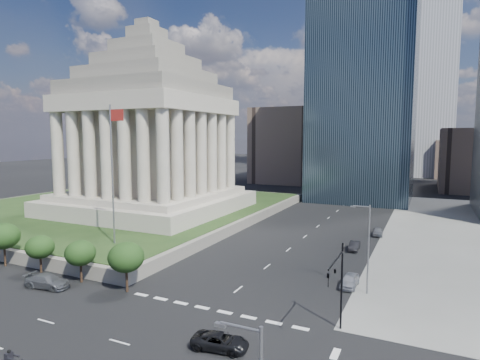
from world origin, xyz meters
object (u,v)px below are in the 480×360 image
Objects in this scene: parked_sedan_far at (378,232)px; traffic_signal_ne at (338,279)px; pickup_truck at (220,341)px; parked_sedan_mid at (354,246)px; flagpole at (113,167)px; suv_grey at (47,281)px; parked_sedan_near at (350,281)px; war_memorial at (149,117)px; street_lamp_north at (367,244)px.

traffic_signal_ne is at bearing -93.44° from parked_sedan_far.
parked_sedan_mid is (4.96, 34.27, -0.00)m from pickup_truck.
pickup_truck is at bearing -103.93° from parked_sedan_far.
parked_sedan_far is (2.16, 11.23, 0.05)m from parked_sedan_mid.
flagpole reaches higher than pickup_truck.
suv_grey reaches higher than parked_sedan_far.
parked_sedan_near is 15.85m from parked_sedan_mid.
traffic_signal_ne reaches higher than suv_grey.
parked_sedan_near reaches higher than parked_sedan_far.
pickup_truck is 24.64m from suv_grey.
parked_sedan_near reaches higher than pickup_truck.
war_memorial reaches higher than parked_sedan_mid.
parked_sedan_far is at bearing 93.90° from street_lamp_north.
street_lamp_north is 1.86× the size of suv_grey.
pickup_truck is at bearing -105.28° from suv_grey.
street_lamp_north is 2.38× the size of parked_sedan_far.
traffic_signal_ne is at bearing -85.54° from parked_sedan_mid.
traffic_signal_ne reaches higher than pickup_truck.
war_memorial is at bearing 116.89° from flagpole.
parked_sedan_far is at bearing 41.31° from flagpole.
traffic_signal_ne is at bearing -94.19° from street_lamp_north.
flagpole is (12.17, -24.00, -8.29)m from war_memorial.
parked_sedan_near is at bearing -25.60° from war_memorial.
traffic_signal_ne reaches higher than parked_sedan_mid.
pickup_truck is at bearing -31.98° from flagpole.
traffic_signal_ne is 39.78m from parked_sedan_far.
street_lamp_north is (0.83, 11.30, 0.41)m from traffic_signal_ne.
traffic_signal_ne is 1.68× the size of pickup_truck.
parked_sedan_mid is 0.96× the size of parked_sedan_far.
street_lamp_north reaches higher than parked_sedan_mid.
war_memorial is at bearing 34.89° from pickup_truck.
suv_grey is (13.86, -37.00, -20.62)m from war_memorial.
parked_sedan_mid is at bearing -105.91° from parked_sedan_far.
war_memorial reaches higher than parked_sedan_far.
parked_sedan_mid is (-2.12, 15.71, -0.08)m from parked_sedan_near.
war_memorial is 4.88× the size of traffic_signal_ne.
parked_sedan_near is 26.94m from parked_sedan_far.
suv_grey reaches higher than parked_sedan_mid.
flagpole is 45.95m from parked_sedan_far.
traffic_signal_ne is at bearing -16.71° from flagpole.
war_memorial is 9.71× the size of parked_sedan_mid.
suv_grey is at bearing -157.30° from street_lamp_north.
pickup_truck is at bearing -143.87° from traffic_signal_ne.
war_memorial is 9.01× the size of parked_sedan_near.
parked_sedan_near is at bearing -84.41° from parked_sedan_mid.
traffic_signal_ne is (34.33, -10.30, -7.86)m from flagpole.
war_memorial reaches higher than parked_sedan_near.
flagpole is 18.00m from suv_grey.
war_memorial is at bearing 143.58° from traffic_signal_ne.
street_lamp_north is (35.16, 1.00, -7.45)m from flagpole.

